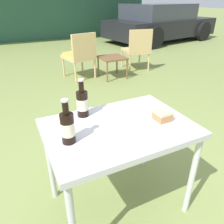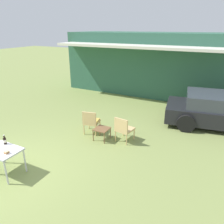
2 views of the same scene
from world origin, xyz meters
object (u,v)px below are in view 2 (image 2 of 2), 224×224
wicker_chair_plain (124,128)px  cola_bottle_near (5,141)px  wicker_chair_cushioned (91,121)px  patio_table (2,152)px  cake_on_plate (6,153)px  garden_side_table (102,130)px  parked_car (220,111)px

wicker_chair_plain → cola_bottle_near: bearing=60.1°
wicker_chair_cushioned → patio_table: bearing=64.2°
patio_table → cake_on_plate: size_ratio=3.53×
wicker_chair_cushioned → garden_side_table: wicker_chair_cushioned is taller
wicker_chair_plain → parked_car: bearing=-125.4°
parked_car → cola_bottle_near: parked_car is taller
parked_car → cake_on_plate: bearing=-136.9°
wicker_chair_cushioned → garden_side_table: 0.62m
wicker_chair_plain → garden_side_table: 0.73m
parked_car → wicker_chair_cushioned: 4.82m
parked_car → patio_table: (-4.67, -5.72, 0.02)m
parked_car → garden_side_table: size_ratio=8.95×
parked_car → cake_on_plate: parked_car is taller
wicker_chair_cushioned → garden_side_table: size_ratio=1.80×
patio_table → wicker_chair_cushioned: bearing=76.2°
patio_table → garden_side_table: bearing=64.5°
parked_car → cake_on_plate: (-4.41, -5.79, 0.11)m
cola_bottle_near → garden_side_table: bearing=59.8°
wicker_chair_cushioned → wicker_chair_plain: (1.25, -0.02, 0.01)m
parked_car → patio_table: size_ratio=4.65×
garden_side_table → wicker_chair_plain: bearing=17.4°
parked_car → wicker_chair_plain: size_ratio=4.97×
patio_table → cake_on_plate: (0.26, -0.07, 0.10)m
patio_table → cola_bottle_near: cola_bottle_near is taller
garden_side_table → cola_bottle_near: 2.90m
garden_side_table → patio_table: bearing=-115.5°
parked_car → garden_side_table: 4.53m
garden_side_table → cola_bottle_near: (-1.45, -2.48, 0.43)m
wicker_chair_cushioned → cola_bottle_near: 2.88m
wicker_chair_plain → wicker_chair_cushioned: bearing=7.4°
parked_car → wicker_chair_cushioned: parked_car is taller
parked_car → patio_table: 7.38m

